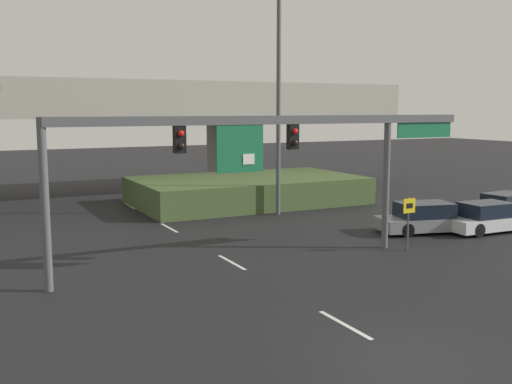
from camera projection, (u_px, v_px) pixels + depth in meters
ground_plane at (406, 358)px, 14.01m from camera, size 160.00×160.00×0.00m
lane_markings at (197, 243)px, 26.06m from camera, size 0.14×24.67×0.01m
signal_gantry at (270, 143)px, 22.09m from camera, size 17.07×0.44×5.55m
speed_limit_sign at (409, 216)px, 24.47m from camera, size 0.60×0.11×2.23m
highway_light_pole_near at (279, 65)px, 32.02m from camera, size 0.70×0.36×15.44m
overpass_bridge at (108, 114)px, 39.43m from camera, size 42.16×7.83×7.58m
grass_embankment at (247, 190)px, 37.00m from camera, size 13.67×7.80×1.60m
parked_sedan_near_right at (426, 218)px, 28.26m from camera, size 5.04×2.96×1.42m
parked_sedan_mid_right at (487, 218)px, 28.38m from camera, size 4.51×1.95×1.41m
parked_sedan_far_right at (507, 207)px, 31.78m from camera, size 4.47×2.21×1.37m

